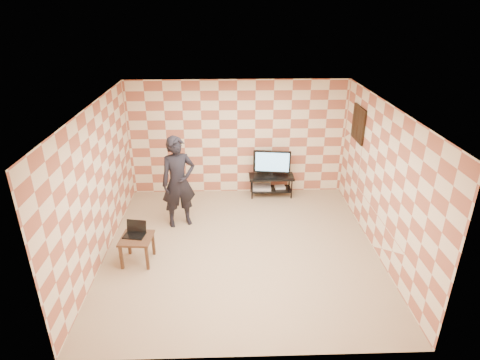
% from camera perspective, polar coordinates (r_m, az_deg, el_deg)
% --- Properties ---
extents(floor, '(5.00, 5.00, 0.00)m').
position_cam_1_polar(floor, '(7.66, 0.15, -9.73)').
color(floor, tan).
rests_on(floor, ground).
extents(wall_back, '(5.00, 0.02, 2.70)m').
position_cam_1_polar(wall_back, '(9.32, -0.39, 5.96)').
color(wall_back, beige).
rests_on(wall_back, ground).
extents(wall_front, '(5.00, 0.02, 2.70)m').
position_cam_1_polar(wall_front, '(4.85, 1.24, -13.11)').
color(wall_front, beige).
rests_on(wall_front, ground).
extents(wall_left, '(0.02, 5.00, 2.70)m').
position_cam_1_polar(wall_left, '(7.35, -19.71, -0.78)').
color(wall_left, beige).
rests_on(wall_left, ground).
extents(wall_right, '(0.02, 5.00, 2.70)m').
position_cam_1_polar(wall_right, '(7.50, 19.61, -0.24)').
color(wall_right, beige).
rests_on(wall_right, ground).
extents(ceiling, '(5.00, 5.00, 0.02)m').
position_cam_1_polar(ceiling, '(6.54, 0.18, 10.25)').
color(ceiling, white).
rests_on(ceiling, wall_back).
extents(wall_art, '(0.04, 0.72, 0.72)m').
position_cam_1_polar(wall_art, '(8.66, 16.50, 7.66)').
color(wall_art, black).
rests_on(wall_art, wall_right).
extents(tv_stand, '(1.05, 0.47, 0.50)m').
position_cam_1_polar(tv_stand, '(9.49, 4.46, -0.17)').
color(tv_stand, black).
rests_on(tv_stand, floor).
extents(tv, '(0.86, 0.19, 0.63)m').
position_cam_1_polar(tv, '(9.29, 4.56, 2.52)').
color(tv, black).
rests_on(tv, tv_stand).
extents(dvd_player, '(0.46, 0.34, 0.07)m').
position_cam_1_polar(dvd_player, '(9.53, 3.07, -1.04)').
color(dvd_player, '#B2B2B5').
rests_on(dvd_player, tv_stand).
extents(game_console, '(0.25, 0.19, 0.05)m').
position_cam_1_polar(game_console, '(9.60, 5.70, -1.01)').
color(game_console, silver).
rests_on(game_console, tv_stand).
extents(side_table, '(0.58, 0.58, 0.50)m').
position_cam_1_polar(side_table, '(7.34, -14.48, -8.49)').
color(side_table, '#3E2115').
rests_on(side_table, floor).
extents(laptop, '(0.40, 0.34, 0.24)m').
position_cam_1_polar(laptop, '(7.35, -14.68, -7.16)').
color(laptop, black).
rests_on(laptop, side_table).
extents(person, '(0.81, 0.66, 1.90)m').
position_cam_1_polar(person, '(8.10, -8.75, -0.31)').
color(person, black).
rests_on(person, floor).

